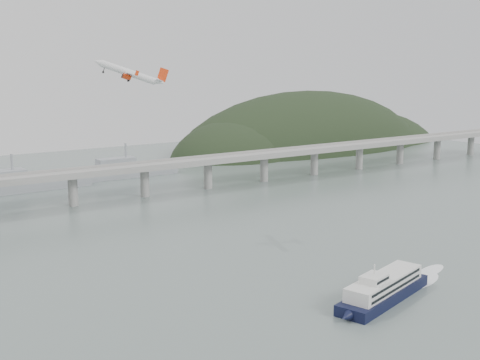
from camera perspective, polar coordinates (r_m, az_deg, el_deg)
ground at (r=266.55m, az=6.72°, el=-9.45°), size 900.00×900.00×0.00m
bridge at (r=428.17m, az=-11.05°, el=0.53°), size 800.00×22.00×23.90m
headland at (r=696.79m, az=6.73°, el=1.41°), size 365.00×155.00×156.00m
ferry at (r=256.45m, az=12.67°, el=-9.41°), size 85.07×33.72×16.44m
airliner at (r=312.96m, az=-9.71°, el=9.32°), size 34.05×32.01×14.31m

